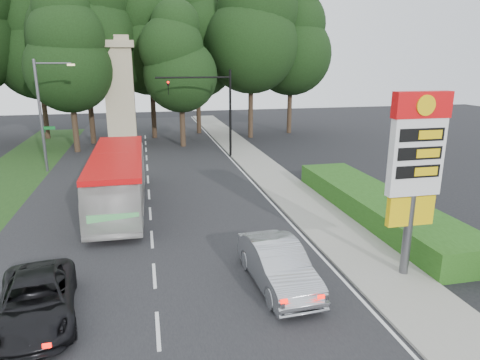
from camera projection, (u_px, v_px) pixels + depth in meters
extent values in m
plane|color=black|center=(159.00, 341.00, 12.36)|extent=(120.00, 120.00, 0.00)
cube|color=black|center=(150.00, 208.00, 23.64)|extent=(14.00, 80.00, 0.02)
cube|color=gray|center=(295.00, 197.00, 25.42)|extent=(3.00, 80.00, 0.12)
cube|color=#1E4713|center=(377.00, 206.00, 22.15)|extent=(3.00, 14.00, 1.20)
cylinder|color=#59595E|center=(407.00, 236.00, 15.76)|extent=(0.32, 0.32, 3.20)
cube|color=#DEB50B|center=(410.00, 210.00, 15.49)|extent=(1.80, 0.25, 1.10)
cube|color=silver|center=(416.00, 157.00, 14.96)|extent=(2.00, 0.35, 2.80)
cube|color=red|center=(422.00, 105.00, 14.48)|extent=(2.10, 0.40, 0.90)
cylinder|color=#DEB50B|center=(426.00, 105.00, 14.27)|extent=(0.70, 0.05, 0.70)
cube|color=black|center=(422.00, 135.00, 14.57)|extent=(1.70, 0.04, 0.45)
cube|color=black|center=(420.00, 153.00, 14.74)|extent=(1.70, 0.04, 0.45)
cube|color=black|center=(418.00, 172.00, 14.91)|extent=(1.70, 0.04, 0.45)
cylinder|color=black|center=(230.00, 114.00, 35.44)|extent=(0.20, 0.20, 7.20)
cylinder|color=black|center=(193.00, 77.00, 34.00)|extent=(6.00, 0.14, 0.14)
imported|color=black|center=(168.00, 81.00, 33.65)|extent=(0.18, 0.22, 1.10)
sphere|color=#FF0C05|center=(168.00, 82.00, 33.53)|extent=(0.18, 0.18, 0.18)
cylinder|color=#59595E|center=(41.00, 117.00, 30.45)|extent=(0.20, 0.20, 8.00)
cylinder|color=#59595E|center=(53.00, 63.00, 29.71)|extent=(2.40, 0.12, 0.12)
cube|color=#FFE599|center=(71.00, 65.00, 29.99)|extent=(0.50, 0.22, 0.14)
cube|color=#0C591E|center=(49.00, 128.00, 30.76)|extent=(0.85, 0.04, 0.22)
cube|color=#0C591E|center=(44.00, 131.00, 31.16)|extent=(0.04, 0.85, 0.22)
cube|color=tan|center=(121.00, 99.00, 38.94)|extent=(2.50, 2.50, 9.00)
cube|color=tan|center=(116.00, 44.00, 37.65)|extent=(3.00, 3.00, 0.60)
cube|color=tan|center=(116.00, 38.00, 37.52)|extent=(2.20, 2.20, 0.50)
cylinder|color=#2D2116|center=(45.00, 113.00, 44.30)|extent=(0.50, 0.50, 5.40)
sphere|color=black|center=(38.00, 57.00, 42.82)|extent=(8.40, 8.40, 8.40)
sphere|color=black|center=(34.00, 25.00, 42.02)|extent=(7.20, 7.20, 7.20)
cylinder|color=#2D2116|center=(91.00, 110.00, 41.46)|extent=(0.50, 0.50, 6.48)
sphere|color=black|center=(84.00, 38.00, 39.68)|extent=(10.08, 10.08, 10.08)
cylinder|color=#2D2116|center=(153.00, 110.00, 44.68)|extent=(0.50, 0.50, 5.94)
sphere|color=black|center=(150.00, 49.00, 43.05)|extent=(9.24, 9.24, 9.24)
sphere|color=black|center=(148.00, 14.00, 42.17)|extent=(7.92, 7.92, 7.92)
cylinder|color=#2D2116|center=(199.00, 110.00, 47.72)|extent=(0.50, 0.50, 5.22)
sphere|color=black|center=(197.00, 60.00, 46.28)|extent=(8.12, 8.12, 8.12)
sphere|color=black|center=(197.00, 32.00, 45.51)|extent=(6.96, 6.96, 6.96)
sphere|color=black|center=(196.00, 7.00, 44.85)|extent=(5.22, 5.22, 5.22)
cylinder|color=#2D2116|center=(251.00, 109.00, 44.89)|extent=(0.50, 0.50, 6.12)
sphere|color=black|center=(251.00, 46.00, 43.21)|extent=(9.52, 9.52, 9.52)
sphere|color=black|center=(251.00, 10.00, 42.31)|extent=(8.16, 8.16, 8.16)
cylinder|color=#2D2116|center=(290.00, 108.00, 47.91)|extent=(0.50, 0.50, 5.58)
sphere|color=black|center=(291.00, 55.00, 46.37)|extent=(8.68, 8.68, 8.68)
sphere|color=black|center=(292.00, 25.00, 45.55)|extent=(7.44, 7.44, 7.44)
cylinder|color=#2D2116|center=(75.00, 126.00, 37.72)|extent=(0.50, 0.50, 4.68)
sphere|color=black|center=(69.00, 70.00, 36.44)|extent=(7.28, 7.28, 7.28)
sphere|color=black|center=(66.00, 38.00, 35.75)|extent=(6.24, 6.24, 6.24)
sphere|color=black|center=(63.00, 9.00, 35.16)|extent=(4.68, 4.68, 4.68)
cylinder|color=#2D2116|center=(182.00, 124.00, 40.26)|extent=(0.50, 0.50, 4.32)
sphere|color=black|center=(181.00, 75.00, 39.07)|extent=(6.72, 6.72, 6.72)
sphere|color=black|center=(180.00, 48.00, 38.43)|extent=(5.76, 5.76, 5.76)
sphere|color=black|center=(179.00, 24.00, 37.88)|extent=(4.32, 4.32, 4.32)
imported|color=silver|center=(119.00, 181.00, 23.34)|extent=(2.74, 11.00, 3.05)
imported|color=#ADAFB5|center=(278.00, 265.00, 15.27)|extent=(1.97, 4.95, 1.60)
imported|color=black|center=(36.00, 300.00, 13.20)|extent=(2.91, 5.18, 1.37)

